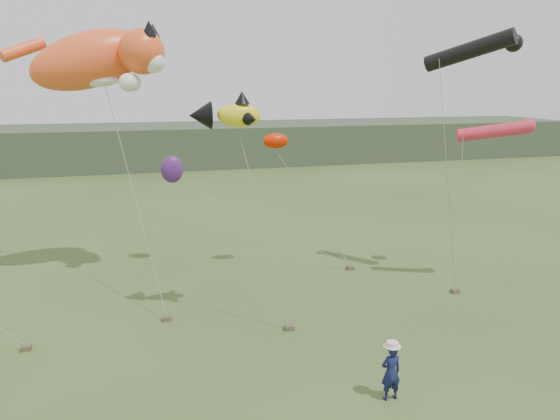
{
  "coord_description": "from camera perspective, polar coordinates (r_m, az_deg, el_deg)",
  "views": [
    {
      "loc": [
        -5.0,
        -13.23,
        8.1
      ],
      "look_at": [
        -0.42,
        3.0,
        4.23
      ],
      "focal_mm": 35.0,
      "sensor_mm": 36.0,
      "label": 1
    }
  ],
  "objects": [
    {
      "name": "headland",
      "position": [
        58.28,
        -13.91,
        6.48
      ],
      "size": [
        90.0,
        13.0,
        4.0
      ],
      "color": "#2D3D28",
      "rests_on": "ground"
    },
    {
      "name": "festival_attendant",
      "position": [
        15.15,
        11.51,
        -16.28
      ],
      "size": [
        0.58,
        0.39,
        1.55
      ],
      "primitive_type": "imported",
      "rotation": [
        0.0,
        0.0,
        3.18
      ],
      "color": "#121846",
      "rests_on": "ground"
    },
    {
      "name": "sandbag_anchors",
      "position": [
        20.52,
        -0.84,
        -10.08
      ],
      "size": [
        16.0,
        5.42,
        0.16
      ],
      "color": "brown",
      "rests_on": "ground"
    },
    {
      "name": "ground",
      "position": [
        16.3,
        4.48,
        -16.91
      ],
      "size": [
        120.0,
        120.0,
        0.0
      ],
      "primitive_type": "plane",
      "color": "#385123",
      "rests_on": "ground"
    },
    {
      "name": "misc_kites",
      "position": [
        24.22,
        -7.45,
        5.29
      ],
      "size": [
        5.34,
        2.48,
        2.26
      ],
      "color": "red",
      "rests_on": "ground"
    },
    {
      "name": "tube_kites",
      "position": [
        23.4,
        20.58,
        13.09
      ],
      "size": [
        3.47,
        3.53,
        4.32
      ],
      "color": "black",
      "rests_on": "ground"
    },
    {
      "name": "fish_kite",
      "position": [
        18.07,
        -5.77,
        9.9
      ],
      "size": [
        2.34,
        1.6,
        1.23
      ],
      "color": "yellow",
      "rests_on": "ground"
    },
    {
      "name": "cat_kite",
      "position": [
        23.61,
        -18.15,
        14.79
      ],
      "size": [
        6.37,
        3.4,
        3.41
      ],
      "color": "#FE5624",
      "rests_on": "ground"
    }
  ]
}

